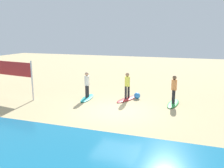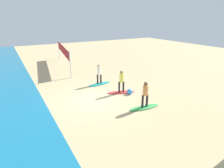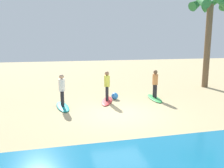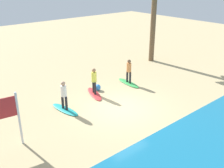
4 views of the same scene
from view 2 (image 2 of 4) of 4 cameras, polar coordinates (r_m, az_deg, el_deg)
The scene contains 9 objects.
ground_plane at distance 13.32m, azimuth -5.81°, elevation -4.63°, with size 60.00×60.00×0.00m, color tan.
surfboard_green at distance 12.24m, azimuth 9.65°, elevation -6.86°, with size 2.10×0.56×0.09m, color green.
surfer_green at distance 11.84m, azimuth 9.92°, elevation -2.55°, with size 0.32×0.46×1.64m.
surfboard_red at distance 14.40m, azimuth 2.76°, elevation -2.44°, with size 2.10×0.56×0.09m, color red.
surfer_red at distance 14.06m, azimuth 2.83°, elevation 1.31°, with size 0.32×0.44×1.64m.
surfboard_teal at distance 16.16m, azimuth -3.80°, elevation 0.04°, with size 2.10×0.56×0.09m, color teal.
surfer_teal at distance 15.86m, azimuth -3.88°, elevation 3.42°, with size 0.32×0.46×1.64m.
volleyball_net at distance 22.31m, azimuth -14.39°, elevation 9.56°, with size 9.00×1.43×2.50m.
beach_ball at distance 14.12m, azimuth 5.32°, elevation -2.28°, with size 0.41×0.41×0.41m, color #338CE5.
Camera 2 is at (-11.17, 4.81, 5.43)m, focal length 30.59 mm.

